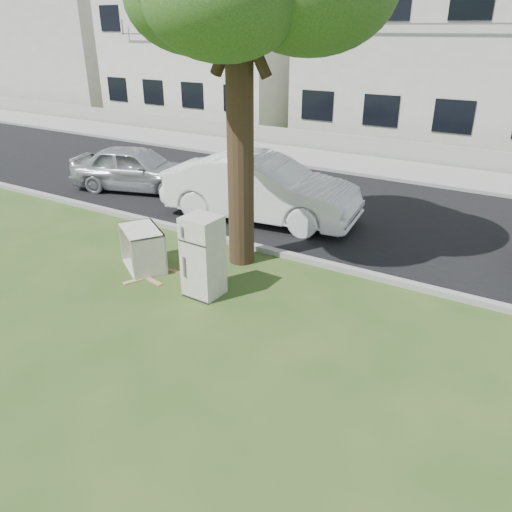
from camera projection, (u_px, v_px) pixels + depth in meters
The scene contains 16 objects.
ground at pixel (207, 301), 9.20m from camera, with size 120.00×120.00×0.00m, color #2D4D1B.
road at pixel (336, 209), 13.86m from camera, with size 120.00×7.00×0.01m, color black.
kerb_near at pixel (273, 254), 11.10m from camera, with size 120.00×0.18×0.12m, color gray.
kerb_far at pixel (378, 179), 16.61m from camera, with size 120.00×0.18×0.12m, color gray.
sidewalk at pixel (391, 169), 17.74m from camera, with size 120.00×2.80×0.01m, color gray.
low_wall at pixel (405, 151), 18.84m from camera, with size 120.00×0.15×0.70m, color gray.
townhouse_left at pixel (218, 49), 26.98m from camera, with size 10.20×8.16×7.04m.
townhouse_center at pixel (448, 50), 21.23m from camera, with size 11.22×8.16×7.44m.
filler_left at pixel (55, 50), 34.11m from camera, with size 16.00×9.00×6.40m, color beige.
fridge at pixel (203, 257), 9.12m from camera, with size 0.64×0.59×1.54m, color beige.
cabinet at pixel (143, 248), 10.30m from camera, with size 1.11×0.69×0.87m, color white.
plank_a at pixel (160, 268), 10.42m from camera, with size 1.23×0.10×0.02m, color #8A5F42.
plank_b at pixel (146, 277), 10.03m from camera, with size 0.98×0.10×0.02m, color tan.
plank_c at pixel (145, 278), 10.00m from camera, with size 0.87×0.10×0.02m, color tan.
car_center at pixel (261, 188), 12.79m from camera, with size 1.76×5.06×1.67m, color white.
car_left at pixel (137, 168), 15.19m from camera, with size 1.60×3.99×1.36m, color #9A9CA1.
Camera 1 is at (4.93, -6.38, 4.59)m, focal length 35.00 mm.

